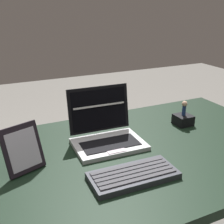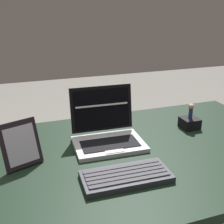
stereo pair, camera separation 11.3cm
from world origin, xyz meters
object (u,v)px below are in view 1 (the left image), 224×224
photo_frame (23,149)px  figurine_stand (183,120)px  external_keyboard (133,175)px  laptop_front (106,133)px  figurine (184,107)px

photo_frame → figurine_stand: 0.78m
external_keyboard → figurine_stand: 0.53m
laptop_front → external_keyboard: size_ratio=0.97×
laptop_front → figurine: laptop_front is taller
laptop_front → figurine: 0.42m
photo_frame → figurine_stand: bearing=6.6°
figurine → photo_frame: bearing=-173.4°
laptop_front → figurine_stand: size_ratio=3.69×
external_keyboard → figurine_stand: (0.44, 0.30, 0.01)m
photo_frame → figurine: (0.77, 0.09, 0.01)m
figurine → figurine_stand: bearing=0.0°
laptop_front → figurine: (0.42, 0.02, 0.05)m
figurine → external_keyboard: bearing=-146.1°
external_keyboard → figurine_stand: figurine_stand is taller
figurine → laptop_front: bearing=-177.5°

